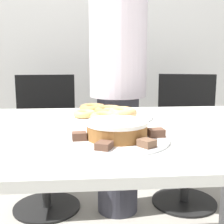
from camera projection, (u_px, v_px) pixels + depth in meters
name	position (u px, v px, depth m)	size (l,w,h in m)	color
wall_back	(97.00, 19.00, 2.61)	(8.00, 0.05, 2.60)	silver
table	(112.00, 151.00, 1.18)	(1.45, 0.95, 0.73)	silver
person_standing	(118.00, 86.00, 1.91)	(0.34, 0.34, 1.55)	#383842
office_chair_left	(45.00, 146.00, 2.06)	(0.45, 0.45, 0.87)	black
office_chair_right	(186.00, 143.00, 2.14)	(0.53, 0.53, 0.87)	black
plate_cake	(118.00, 140.00, 1.00)	(0.33, 0.33, 0.01)	white
plate_donuts	(107.00, 116.00, 1.38)	(0.39, 0.39, 0.01)	white
frosted_cake	(118.00, 129.00, 0.99)	(0.20, 0.20, 0.06)	brown
lamington_0	(156.00, 133.00, 1.02)	(0.06, 0.05, 0.03)	brown
lamington_1	(130.00, 126.00, 1.11)	(0.06, 0.06, 0.02)	brown
lamington_2	(95.00, 127.00, 1.09)	(0.06, 0.06, 0.03)	#513828
lamington_3	(79.00, 136.00, 0.97)	(0.05, 0.04, 0.02)	brown
lamington_4	(104.00, 145.00, 0.88)	(0.06, 0.06, 0.02)	brown
lamington_5	(147.00, 143.00, 0.90)	(0.06, 0.06, 0.02)	brown
donut_0	(107.00, 111.00, 1.37)	(0.12, 0.12, 0.04)	#C68447
donut_1	(85.00, 114.00, 1.34)	(0.10, 0.10, 0.03)	#E5AD66
donut_2	(105.00, 117.00, 1.26)	(0.12, 0.12, 0.03)	#E5AD66
donut_3	(122.00, 113.00, 1.32)	(0.12, 0.12, 0.04)	#E5AD66
donut_4	(121.00, 111.00, 1.40)	(0.12, 0.12, 0.03)	tan
donut_5	(109.00, 109.00, 1.44)	(0.11, 0.11, 0.03)	#E5AD66
donut_6	(93.00, 109.00, 1.44)	(0.12, 0.12, 0.04)	#C68447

